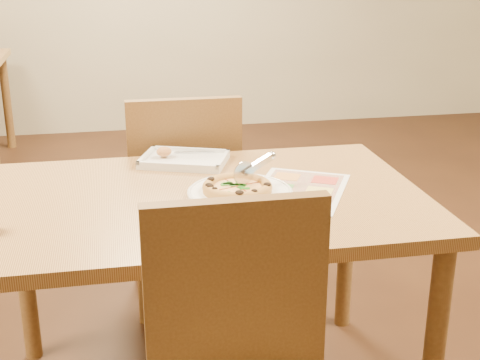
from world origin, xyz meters
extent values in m
cube|color=#A47C41|center=(0.00, 0.00, 0.70)|extent=(1.30, 0.85, 0.04)
cylinder|color=brown|center=(-0.59, 0.36, 0.34)|extent=(0.06, 0.06, 0.68)
cylinder|color=brown|center=(0.59, -0.36, 0.34)|extent=(0.06, 0.06, 0.68)
cylinder|color=brown|center=(0.59, 0.36, 0.34)|extent=(0.06, 0.06, 0.68)
cube|color=brown|center=(0.00, -0.51, 0.68)|extent=(0.42, 0.04, 0.45)
cube|color=brown|center=(0.00, 0.70, 0.45)|extent=(0.42, 0.42, 0.04)
cube|color=brown|center=(0.00, 0.51, 0.68)|extent=(0.42, 0.04, 0.45)
cylinder|color=brown|center=(-1.01, 3.17, 0.34)|extent=(0.06, 0.06, 0.68)
cylinder|color=white|center=(0.10, -0.03, 0.73)|extent=(0.39, 0.39, 0.02)
cylinder|color=#BE8741|center=(0.09, -0.03, 0.74)|extent=(0.20, 0.20, 0.01)
cylinder|color=#F7E486|center=(0.09, -0.03, 0.75)|extent=(0.17, 0.17, 0.01)
torus|color=#BE8741|center=(0.09, -0.03, 0.75)|extent=(0.21, 0.21, 0.03)
cylinder|color=silver|center=(0.12, -0.02, 0.79)|extent=(0.07, 0.03, 0.07)
cube|color=silver|center=(0.16, 0.00, 0.81)|extent=(0.11, 0.06, 0.06)
cube|color=silver|center=(-0.02, 0.32, 0.73)|extent=(0.33, 0.28, 0.02)
cube|color=silver|center=(-0.02, 0.32, 0.74)|extent=(0.14, 0.03, 0.00)
ellipsoid|color=#D3844B|center=(-0.09, 0.34, 0.76)|extent=(0.05, 0.04, 0.03)
cube|color=white|center=(0.29, -0.01, 0.72)|extent=(0.40, 0.44, 0.00)
camera|label=1|loc=(-0.25, -1.83, 1.42)|focal=50.00mm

